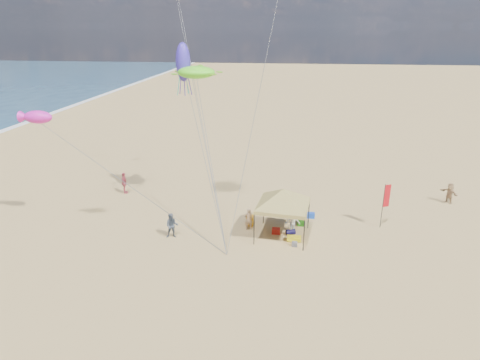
{
  "coord_description": "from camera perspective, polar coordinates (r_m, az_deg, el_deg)",
  "views": [
    {
      "loc": [
        3.03,
        -21.35,
        13.1
      ],
      "look_at": [
        0.0,
        3.0,
        4.0
      ],
      "focal_mm": 31.09,
      "sensor_mm": 36.0,
      "label": 1
    }
  ],
  "objects": [
    {
      "name": "ground",
      "position": [
        25.24,
        -0.86,
        -10.93
      ],
      "size": [
        280.0,
        280.0,
        0.0
      ],
      "primitive_type": "plane",
      "color": "tan",
      "rests_on": "ground"
    },
    {
      "name": "canopy_tent",
      "position": [
        26.65,
        6.0,
        -1.46
      ],
      "size": [
        6.29,
        6.29,
        3.91
      ],
      "color": "black",
      "rests_on": "ground"
    },
    {
      "name": "feather_flag",
      "position": [
        29.84,
        19.37,
        -2.43
      ],
      "size": [
        0.46,
        0.22,
        3.21
      ],
      "color": "black",
      "rests_on": "ground"
    },
    {
      "name": "cooler_red",
      "position": [
        28.2,
        4.96,
        -6.98
      ],
      "size": [
        0.54,
        0.38,
        0.38
      ],
      "primitive_type": "cube",
      "color": "#AC190D",
      "rests_on": "ground"
    },
    {
      "name": "cooler_blue",
      "position": [
        30.74,
        9.71,
        -4.8
      ],
      "size": [
        0.54,
        0.38,
        0.38
      ],
      "primitive_type": "cube",
      "color": "#153EAD",
      "rests_on": "ground"
    },
    {
      "name": "bag_navy",
      "position": [
        28.18,
        6.98,
        -7.11
      ],
      "size": [
        0.69,
        0.54,
        0.36
      ],
      "primitive_type": "cylinder",
      "rotation": [
        0.0,
        1.57,
        0.35
      ],
      "color": "#100C35",
      "rests_on": "ground"
    },
    {
      "name": "bag_orange",
      "position": [
        31.38,
        3.04,
        -4.0
      ],
      "size": [
        0.54,
        0.69,
        0.36
      ],
      "primitive_type": "cylinder",
      "rotation": [
        0.0,
        1.57,
        1.22
      ],
      "color": "orange",
      "rests_on": "ground"
    },
    {
      "name": "chair_green",
      "position": [
        29.47,
        8.41,
        -5.52
      ],
      "size": [
        0.5,
        0.5,
        0.7
      ],
      "primitive_type": "cube",
      "color": "#237815",
      "rests_on": "ground"
    },
    {
      "name": "chair_yellow",
      "position": [
        29.2,
        1.36,
        -5.55
      ],
      "size": [
        0.5,
        0.5,
        0.7
      ],
      "primitive_type": "cube",
      "color": "orange",
      "rests_on": "ground"
    },
    {
      "name": "crate_grey",
      "position": [
        26.84,
        7.49,
        -8.72
      ],
      "size": [
        0.34,
        0.3,
        0.28
      ],
      "primitive_type": "cube",
      "color": "slate",
      "rests_on": "ground"
    },
    {
      "name": "beach_cart",
      "position": [
        27.38,
        7.42,
        -7.95
      ],
      "size": [
        0.9,
        0.5,
        0.24
      ],
      "primitive_type": "cube",
      "color": "yellow",
      "rests_on": "ground"
    },
    {
      "name": "person_near_a",
      "position": [
        28.38,
        1.17,
        -5.36
      ],
      "size": [
        0.68,
        0.57,
        1.58
      ],
      "primitive_type": "imported",
      "rotation": [
        0.0,
        0.0,
        3.54
      ],
      "color": "tan",
      "rests_on": "ground"
    },
    {
      "name": "person_near_b",
      "position": [
        27.68,
        -9.32,
        -6.2
      ],
      "size": [
        0.94,
        0.79,
        1.71
      ],
      "primitive_type": "imported",
      "rotation": [
        0.0,
        0.0,
        0.19
      ],
      "color": "#3E4755",
      "rests_on": "ground"
    },
    {
      "name": "person_near_c",
      "position": [
        28.34,
        7.23,
        -5.55
      ],
      "size": [
        1.09,
        0.69,
        1.61
      ],
      "primitive_type": "imported",
      "rotation": [
        0.0,
        0.0,
        3.24
      ],
      "color": "silver",
      "rests_on": "ground"
    },
    {
      "name": "person_far_a",
      "position": [
        35.72,
        -15.59,
        -0.4
      ],
      "size": [
        0.84,
        1.15,
        1.81
      ],
      "primitive_type": "imported",
      "rotation": [
        0.0,
        0.0,
        2.0
      ],
      "color": "#B94754",
      "rests_on": "ground"
    },
    {
      "name": "person_far_c",
      "position": [
        36.47,
        26.82,
        -1.61
      ],
      "size": [
        1.3,
        1.52,
        1.65
      ],
      "primitive_type": "imported",
      "rotation": [
        0.0,
        0.0,
        5.34
      ],
      "color": "tan",
      "rests_on": "ground"
    },
    {
      "name": "turtle_kite",
      "position": [
        29.46,
        -6.03,
        14.49
      ],
      "size": [
        2.9,
        2.48,
        0.86
      ],
      "primitive_type": "ellipsoid",
      "rotation": [
        0.0,
        0.0,
        -0.17
      ],
      "color": "#5EF321",
      "rests_on": "ground"
    },
    {
      "name": "fish_kite",
      "position": [
        28.76,
        -25.99,
        7.77
      ],
      "size": [
        1.98,
        1.3,
        0.81
      ],
      "primitive_type": "ellipsoid",
      "rotation": [
        0.0,
        0.0,
        -0.23
      ],
      "color": "#DB20AF",
      "rests_on": "ground"
    },
    {
      "name": "squid_kite",
      "position": [
        29.96,
        -7.81,
        15.73
      ],
      "size": [
        1.11,
        1.11,
        2.63
      ],
      "primitive_type": "ellipsoid",
      "rotation": [
        0.0,
        0.0,
        -0.1
      ],
      "color": "#412FC0",
      "rests_on": "ground"
    }
  ]
}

